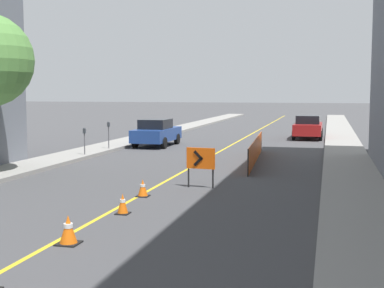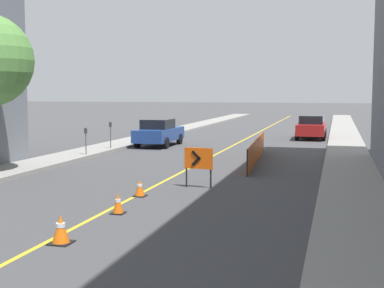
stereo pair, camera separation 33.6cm
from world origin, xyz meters
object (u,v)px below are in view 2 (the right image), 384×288
object	(u,v)px
traffic_cone_fourth	(118,204)
parking_meter_near_curb	(86,135)
traffic_cone_fifth	(140,188)
parking_meter_far_curb	(110,129)
arrow_barricade_primary	(198,160)
parked_car_curb_mid	(311,127)
traffic_cone_third	(61,229)
parked_car_curb_near	(159,132)

from	to	relation	value
traffic_cone_fourth	parking_meter_near_curb	distance (m)	12.31
traffic_cone_fifth	parking_meter_far_curb	bearing A→B (deg)	117.83
arrow_barricade_primary	parked_car_curb_mid	distance (m)	19.90
parked_car_curb_mid	traffic_cone_third	bearing A→B (deg)	-97.98
traffic_cone_fifth	arrow_barricade_primary	bearing A→B (deg)	54.38
traffic_cone_fifth	parking_meter_near_curb	size ratio (longest dim) A/B	0.41
traffic_cone_third	traffic_cone_fifth	bearing A→B (deg)	92.23
parking_meter_near_curb	traffic_cone_third	bearing A→B (deg)	-65.63
parking_meter_far_curb	traffic_cone_fifth	bearing A→B (deg)	-62.17
traffic_cone_third	parked_car_curb_near	size ratio (longest dim) A/B	0.14
traffic_cone_fifth	parked_car_curb_near	xyz separation A→B (m)	(-4.30, 14.47, 0.54)
parked_car_curb_mid	parking_meter_far_curb	xyz separation A→B (m)	(-10.03, -10.41, 0.37)
traffic_cone_fourth	parked_car_curb_near	world-z (taller)	parked_car_curb_near
traffic_cone_third	parking_meter_far_curb	world-z (taller)	parking_meter_far_curb
parking_meter_near_curb	parking_meter_far_curb	world-z (taller)	parking_meter_far_curb
traffic_cone_fourth	parked_car_curb_mid	distance (m)	24.25
traffic_cone_third	parking_meter_near_curb	xyz separation A→B (m)	(-6.11, 13.50, 0.78)
traffic_cone_third	parked_car_curb_mid	bearing A→B (deg)	81.70
traffic_cone_fifth	parking_meter_near_curb	bearing A→B (deg)	125.51
traffic_cone_third	parked_car_curb_mid	xyz separation A→B (m)	(3.91, 26.82, 0.49)
traffic_cone_fifth	arrow_barricade_primary	xyz separation A→B (m)	(1.36, 1.90, 0.67)
parking_meter_near_curb	parking_meter_far_curb	xyz separation A→B (m)	(0.00, 2.92, 0.09)
traffic_cone_fourth	parked_car_curb_mid	xyz separation A→B (m)	(3.84, 23.93, 0.53)
parked_car_curb_near	parking_meter_far_curb	xyz separation A→B (m)	(-1.61, -3.28, 0.37)
traffic_cone_third	arrow_barricade_primary	world-z (taller)	arrow_barricade_primary
traffic_cone_fifth	parking_meter_near_curb	distance (m)	10.21
parked_car_curb_mid	parking_meter_near_curb	distance (m)	16.68
arrow_barricade_primary	parking_meter_near_curb	bearing A→B (deg)	143.90
parking_meter_near_curb	parked_car_curb_mid	bearing A→B (deg)	53.04
parking_meter_far_curb	parking_meter_near_curb	bearing A→B (deg)	-90.00
traffic_cone_third	traffic_cone_fourth	xyz separation A→B (m)	(0.07, 2.89, -0.04)
traffic_cone_fourth	parked_car_curb_mid	size ratio (longest dim) A/B	0.13
traffic_cone_fifth	parking_meter_near_curb	world-z (taller)	parking_meter_near_curb
parking_meter_near_curb	parking_meter_far_curb	bearing A→B (deg)	90.00
parked_car_curb_mid	parking_meter_near_curb	bearing A→B (deg)	-126.64
parked_car_curb_mid	parking_meter_near_curb	world-z (taller)	parked_car_curb_mid
traffic_cone_fifth	parking_meter_near_curb	xyz separation A→B (m)	(-5.91, 8.28, 0.82)
traffic_cone_fourth	parking_meter_near_curb	xyz separation A→B (m)	(-6.18, 10.61, 0.82)
traffic_cone_fifth	parked_car_curb_near	world-z (taller)	parked_car_curb_near
parked_car_curb_near	parked_car_curb_mid	xyz separation A→B (m)	(8.42, 7.13, 0.00)
parking_meter_far_curb	parked_car_curb_mid	bearing A→B (deg)	46.07
traffic_cone_third	traffic_cone_fifth	size ratio (longest dim) A/B	1.17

